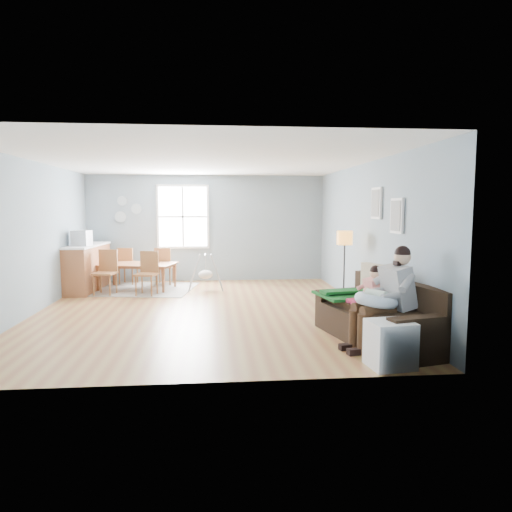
{
  "coord_description": "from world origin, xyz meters",
  "views": [
    {
      "loc": [
        0.19,
        -8.25,
        1.87
      ],
      "look_at": [
        0.94,
        -0.05,
        1.0
      ],
      "focal_mm": 32.0,
      "sensor_mm": 36.0,
      "label": 1
    }
  ],
  "objects": [
    {
      "name": "green_throw",
      "position": [
        2.27,
        -1.52,
        0.54
      ],
      "size": [
        1.11,
        0.98,
        0.04
      ],
      "primitive_type": "cube",
      "rotation": [
        0.0,
        0.0,
        0.19
      ],
      "color": "#145A20",
      "rests_on": "sofa"
    },
    {
      "name": "storage_cube",
      "position": [
        2.23,
        -3.2,
        0.28
      ],
      "size": [
        0.54,
        0.5,
        0.55
      ],
      "color": "white",
      "rests_on": "room"
    },
    {
      "name": "wall_plates",
      "position": [
        -2.0,
        3.47,
        1.83
      ],
      "size": [
        0.67,
        0.02,
        0.66
      ],
      "color": "#A9C1CB",
      "rests_on": "room"
    },
    {
      "name": "pictures",
      "position": [
        2.97,
        -1.05,
        1.85
      ],
      "size": [
        0.05,
        1.34,
        0.74
      ],
      "color": "white",
      "rests_on": "room"
    },
    {
      "name": "dining_table",
      "position": [
        -1.6,
        2.35,
        0.3
      ],
      "size": [
        1.88,
        1.33,
        0.6
      ],
      "primitive_type": "imported",
      "rotation": [
        0.0,
        0.0,
        -0.24
      ],
      "color": "brown",
      "rests_on": "rug"
    },
    {
      "name": "window",
      "position": [
        -0.6,
        3.46,
        1.65
      ],
      "size": [
        1.32,
        0.08,
        1.62
      ],
      "color": "white",
      "rests_on": "room"
    },
    {
      "name": "room",
      "position": [
        0.0,
        0.0,
        2.42
      ],
      "size": [
        8.4,
        9.4,
        3.9
      ],
      "color": "#975A35"
    },
    {
      "name": "beige_pillow",
      "position": [
        2.6,
        -1.6,
        0.77
      ],
      "size": [
        0.27,
        0.52,
        0.5
      ],
      "primitive_type": "cube",
      "rotation": [
        0.0,
        0.0,
        0.28
      ],
      "color": "tan",
      "rests_on": "sofa"
    },
    {
      "name": "counter",
      "position": [
        -2.7,
        2.35,
        0.53
      ],
      "size": [
        0.67,
        1.9,
        1.05
      ],
      "color": "brown",
      "rests_on": "room"
    },
    {
      "name": "chair_sw",
      "position": [
        -2.15,
        1.81,
        0.55
      ],
      "size": [
        0.51,
        0.51,
        0.97
      ],
      "color": "brown",
      "rests_on": "rug"
    },
    {
      "name": "nursing_pillow",
      "position": [
        2.29,
        -2.55,
        0.67
      ],
      "size": [
        0.69,
        0.67,
        0.23
      ],
      "primitive_type": "torus",
      "rotation": [
        0.0,
        0.14,
        0.22
      ],
      "color": "silver",
      "rests_on": "father"
    },
    {
      "name": "chair_ne",
      "position": [
        -1.04,
        2.89,
        0.52
      ],
      "size": [
        0.47,
        0.47,
        0.92
      ],
      "color": "brown",
      "rests_on": "rug"
    },
    {
      "name": "sofa",
      "position": [
        2.51,
        -2.19,
        0.3
      ],
      "size": [
        1.36,
        2.27,
        0.86
      ],
      "color": "black",
      "rests_on": "room"
    },
    {
      "name": "chair_nw",
      "position": [
        -1.95,
        3.05,
        0.51
      ],
      "size": [
        0.48,
        0.48,
        0.91
      ],
      "color": "brown",
      "rests_on": "rug"
    },
    {
      "name": "toddler",
      "position": [
        2.39,
        -2.01,
        0.72
      ],
      "size": [
        0.55,
        0.34,
        0.82
      ],
      "color": "silver",
      "rests_on": "sofa"
    },
    {
      "name": "rug",
      "position": [
        -1.6,
        2.35,
        0.01
      ],
      "size": [
        2.82,
        2.32,
        0.01
      ],
      "primitive_type": "cube",
      "rotation": [
        0.0,
        0.0,
        -0.17
      ],
      "color": "gray",
      "rests_on": "room"
    },
    {
      "name": "infant",
      "position": [
        2.28,
        -2.52,
        0.74
      ],
      "size": [
        0.26,
        0.36,
        0.14
      ],
      "color": "white",
      "rests_on": "nursing_pillow"
    },
    {
      "name": "floor_lamp",
      "position": [
        2.62,
        0.07,
        1.19
      ],
      "size": [
        0.29,
        0.29,
        1.44
      ],
      "color": "black",
      "rests_on": "room"
    },
    {
      "name": "monitor",
      "position": [
        -2.71,
        1.99,
        1.22
      ],
      "size": [
        0.41,
        0.39,
        0.34
      ],
      "color": "#ABABB0",
      "rests_on": "counter"
    },
    {
      "name": "baby_swing",
      "position": [
        -0.02,
        2.18,
        0.37
      ],
      "size": [
        0.81,
        0.82,
        0.81
      ],
      "color": "#ABABB0",
      "rests_on": "room"
    },
    {
      "name": "father",
      "position": [
        2.45,
        -2.51,
        0.73
      ],
      "size": [
        1.01,
        0.58,
        1.37
      ],
      "color": "#9A9A9D",
      "rests_on": "sofa"
    },
    {
      "name": "chair_se",
      "position": [
        -1.25,
        1.66,
        0.54
      ],
      "size": [
        0.51,
        0.51,
        0.94
      ],
      "color": "brown",
      "rests_on": "rug"
    }
  ]
}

